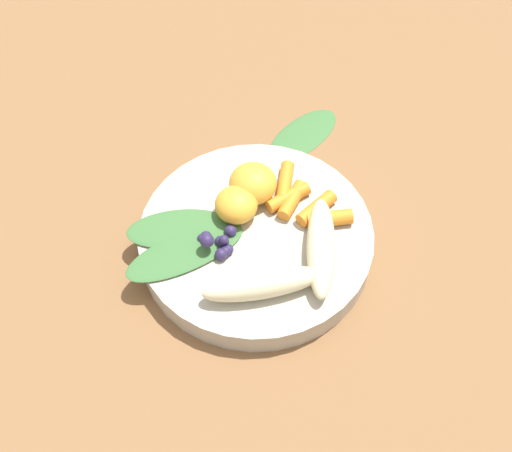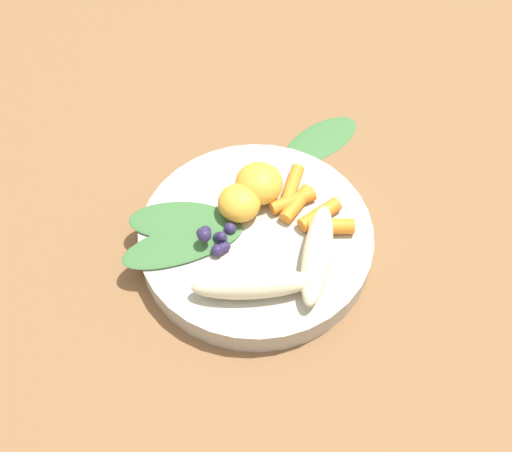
# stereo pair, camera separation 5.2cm
# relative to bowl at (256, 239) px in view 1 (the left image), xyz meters

# --- Properties ---
(ground_plane) EXTENTS (2.40, 2.40, 0.00)m
(ground_plane) POSITION_rel_bowl_xyz_m (0.00, 0.00, -0.01)
(ground_plane) COLOR brown
(bowl) EXTENTS (0.25, 0.25, 0.03)m
(bowl) POSITION_rel_bowl_xyz_m (0.00, 0.00, 0.00)
(bowl) COLOR #B2AD9E
(bowl) RESTS_ON ground_plane
(banana_peeled_left) EXTENTS (0.11, 0.11, 0.03)m
(banana_peeled_left) POSITION_rel_bowl_xyz_m (0.07, 0.03, 0.03)
(banana_peeled_left) COLOR beige
(banana_peeled_left) RESTS_ON bowl
(banana_peeled_right) EXTENTS (0.09, 0.12, 0.03)m
(banana_peeled_right) POSITION_rel_bowl_xyz_m (0.06, -0.04, 0.03)
(banana_peeled_right) COLOR beige
(banana_peeled_right) RESTS_ON bowl
(orange_segment_near) EXTENTS (0.05, 0.05, 0.03)m
(orange_segment_near) POSITION_rel_bowl_xyz_m (-0.03, -0.00, 0.03)
(orange_segment_near) COLOR #F4A833
(orange_segment_near) RESTS_ON bowl
(orange_segment_far) EXTENTS (0.05, 0.05, 0.04)m
(orange_segment_far) POSITION_rel_bowl_xyz_m (-0.04, 0.03, 0.03)
(orange_segment_far) COLOR #F4A833
(orange_segment_far) RESTS_ON bowl
(carrot_front) EXTENTS (0.04, 0.05, 0.02)m
(carrot_front) POSITION_rel_bowl_xyz_m (0.05, 0.06, 0.02)
(carrot_front) COLOR orange
(carrot_front) RESTS_ON bowl
(carrot_mid_left) EXTENTS (0.02, 0.05, 0.02)m
(carrot_mid_left) POSITION_rel_bowl_xyz_m (0.03, 0.06, 0.02)
(carrot_mid_left) COLOR orange
(carrot_mid_left) RESTS_ON bowl
(carrot_mid_right) EXTENTS (0.03, 0.05, 0.02)m
(carrot_mid_right) POSITION_rel_bowl_xyz_m (0.00, 0.05, 0.02)
(carrot_mid_right) COLOR orange
(carrot_mid_right) RESTS_ON bowl
(carrot_rear) EXTENTS (0.02, 0.05, 0.02)m
(carrot_rear) POSITION_rel_bowl_xyz_m (-0.01, 0.05, 0.02)
(carrot_rear) COLOR orange
(carrot_rear) RESTS_ON bowl
(carrot_small) EXTENTS (0.04, 0.05, 0.01)m
(carrot_small) POSITION_rel_bowl_xyz_m (-0.02, 0.07, 0.02)
(carrot_small) COLOR orange
(carrot_small) RESTS_ON bowl
(blueberry_pile) EXTENTS (0.04, 0.05, 0.03)m
(blueberry_pile) POSITION_rel_bowl_xyz_m (-0.01, -0.04, 0.02)
(blueberry_pile) COLOR #2D234C
(blueberry_pile) RESTS_ON bowl
(kale_leaf_left) EXTENTS (0.10, 0.12, 0.01)m
(kale_leaf_left) POSITION_rel_bowl_xyz_m (-0.06, -0.06, 0.02)
(kale_leaf_left) COLOR #3D7038
(kale_leaf_left) RESTS_ON bowl
(kale_leaf_right) EXTENTS (0.08, 0.14, 0.01)m
(kale_leaf_right) POSITION_rel_bowl_xyz_m (-0.03, -0.07, 0.02)
(kale_leaf_right) COLOR #3D7038
(kale_leaf_right) RESTS_ON bowl
(kale_leaf_stray) EXTENTS (0.06, 0.12, 0.01)m
(kale_leaf_stray) POSITION_rel_bowl_xyz_m (-0.08, 0.16, -0.01)
(kale_leaf_stray) COLOR #3D7038
(kale_leaf_stray) RESTS_ON ground_plane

